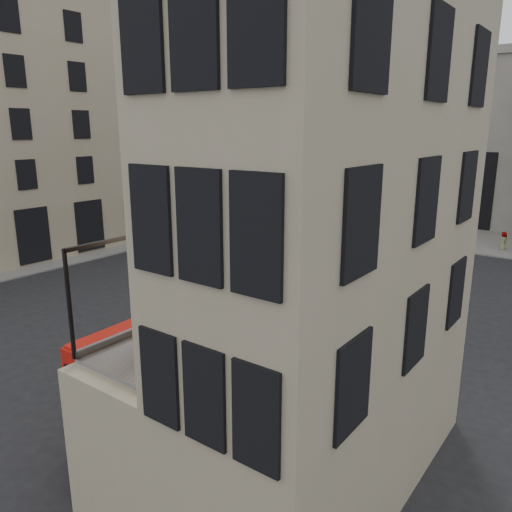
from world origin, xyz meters
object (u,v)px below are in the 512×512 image
Objects in this scene: pedestrian_a at (222,223)px; cafe_table_far at (282,270)px; street_lamp_a at (159,221)px; bus_near at (195,350)px; cafe_chair_c at (278,305)px; cyclist at (283,259)px; pedestrian_b at (361,224)px; pedestrian_e at (144,250)px; car_b at (388,241)px; traffic_light_far at (246,208)px; cafe_table_near at (162,315)px; bus_far at (325,209)px; pedestrian_d at (503,241)px; car_c at (261,226)px; cafe_table_mid at (223,296)px; cafe_chair_a at (203,338)px; street_lamp_b at (354,210)px; cafe_chair_b at (260,320)px; car_a at (227,267)px; pedestrian_c at (378,226)px; cafe_chair_d at (314,287)px; traffic_light_near at (267,263)px; bicycle at (208,288)px.

cafe_table_far is at bearing -67.76° from pedestrian_a.
street_lamp_a reaches higher than pedestrian_a.
bus_near is 11.40× the size of cafe_chair_c.
pedestrian_b is at bearing 29.47° from cyclist.
car_b is at bearing 149.69° from pedestrian_e.
traffic_light_far is 4.62× the size of cafe_table_near.
pedestrian_d is (15.30, 4.02, -1.90)m from bus_far.
bus_far is at bearing 176.71° from car_c.
cafe_chair_a reaches higher than cafe_table_mid.
car_c is at bearing -145.30° from street_lamp_b.
traffic_light_far is 4.49× the size of cafe_chair_b.
car_a is 19.58m from pedestrian_b.
cafe_table_mid is at bearing 83.26° from cafe_table_near.
pedestrian_e reaches higher than car_c.
pedestrian_c is at bearing 2.19° from street_lamp_b.
street_lamp_a reaches higher than cyclist.
pedestrian_b is at bearing 50.39° from pedestrian_d.
car_a is at bearing 129.68° from cafe_table_mid.
traffic_light_far reaches higher than car_c.
pedestrian_a is 26.36m from pedestrian_d.
car_c is 2.79× the size of pedestrian_e.
pedestrian_c is at bearing 105.12° from cafe_table_mid.
cafe_chair_c is at bearing 62.17° from cafe_table_near.
cafe_table_mid is (-1.93, -35.01, 4.28)m from pedestrian_d.
bus_far is at bearing 0.13° from pedestrian_a.
pedestrian_e is (-11.28, -19.95, -0.13)m from pedestrian_c.
bus_near is 2.63× the size of car_a.
pedestrian_c reaches higher than pedestrian_e.
cafe_table_mid is (0.28, 2.37, -0.03)m from cafe_table_near.
pedestrian_b is 1.14× the size of pedestrian_d.
car_a is 3.85× the size of cafe_chair_d.
pedestrian_a is (-0.29, 8.79, -1.50)m from street_lamp_a.
cafe_table_mid reaches higher than cyclist.
car_a is at bearing 125.97° from bus_near.
traffic_light_near reaches higher than pedestrian_d.
cafe_table_far is 3.19m from cafe_chair_c.
bicycle is at bearing 129.96° from bus_near.
pedestrian_e is 1.82× the size of cafe_chair_a.
pedestrian_d is at bearing 89.10° from cafe_chair_a.
pedestrian_e is at bearing -172.94° from car_a.
cyclist is 2.31× the size of cafe_chair_b.
pedestrian_d is at bearing 89.23° from cafe_chair_c.
car_c is 35.16m from cafe_chair_c.
cafe_table_far is at bearing 89.00° from cafe_table_near.
street_lamp_b is (-5.00, 22.00, -0.03)m from traffic_light_near.
pedestrian_d is at bearing 86.62° from cafe_table_near.
pedestrian_e is at bearing 59.63° from pedestrian_c.
pedestrian_e is (2.62, -12.64, -0.05)m from pedestrian_a.
cafe_table_near is (9.49, -20.62, 4.17)m from cyclist.
pedestrian_e is at bearing 145.16° from cafe_table_mid.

